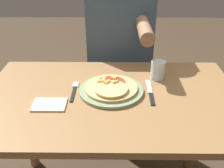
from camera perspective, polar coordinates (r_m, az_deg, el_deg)
name	(u,v)px	position (r m, az deg, el deg)	size (l,w,h in m)	color
dining_table	(111,118)	(1.23, -0.18, -7.34)	(1.16, 0.71, 0.74)	olive
plate	(112,90)	(1.19, 0.00, -1.38)	(0.29, 0.29, 0.01)	gray
pizza	(112,88)	(1.18, -0.05, -0.77)	(0.24, 0.24, 0.04)	tan
fork	(74,90)	(1.21, -8.22, -1.30)	(0.03, 0.18, 0.00)	black
knife	(150,92)	(1.20, 8.34, -1.82)	(0.02, 0.22, 0.00)	black
drinking_glass	(158,70)	(1.30, 9.93, 3.01)	(0.07, 0.07, 0.09)	silver
napkin	(49,105)	(1.13, -13.48, -4.39)	(0.14, 0.10, 0.01)	silver
person_diner	(120,46)	(1.64, 1.80, 8.37)	(0.39, 0.52, 1.28)	#2D2D38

